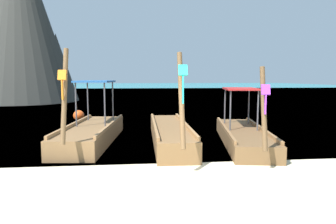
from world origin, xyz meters
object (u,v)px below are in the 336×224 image
longtail_boat_turquoise_ribbon (170,133)px  mooring_buoy_near (79,116)px  longtail_boat_orange_ribbon (92,132)px  karst_rock (22,17)px  longtail_boat_violet_ribbon (243,134)px

longtail_boat_turquoise_ribbon → mooring_buoy_near: bearing=125.5°
longtail_boat_orange_ribbon → karst_rock: (-8.58, 19.04, 7.17)m
longtail_boat_orange_ribbon → karst_rock: size_ratio=0.36×
longtail_boat_turquoise_ribbon → mooring_buoy_near: (-3.98, 5.58, -0.03)m
longtail_boat_turquoise_ribbon → longtail_boat_orange_ribbon: bearing=173.9°
longtail_boat_turquoise_ribbon → karst_rock: (-11.18, 19.32, 7.21)m
karst_rock → mooring_buoy_near: (7.19, -13.74, -7.24)m
mooring_buoy_near → longtail_boat_turquoise_ribbon: bearing=-54.5°
longtail_boat_violet_ribbon → longtail_boat_orange_ribbon: bearing=171.7°
longtail_boat_orange_ribbon → longtail_boat_violet_ribbon: 5.03m
longtail_boat_turquoise_ribbon → karst_rock: bearing=120.1°
karst_rock → longtail_boat_orange_ribbon: bearing=-65.7°
longtail_boat_violet_ribbon → mooring_buoy_near: 8.76m
longtail_boat_orange_ribbon → longtail_boat_turquoise_ribbon: 2.62m
longtail_boat_orange_ribbon → longtail_boat_turquoise_ribbon: size_ratio=0.87×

